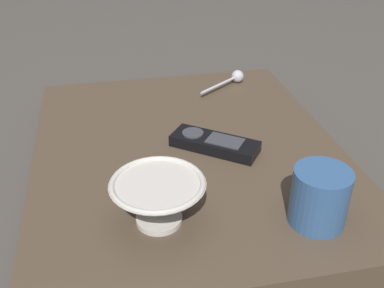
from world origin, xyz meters
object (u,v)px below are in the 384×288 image
coffee_mug (320,196)px  tv_remote_near (214,143)px  cereal_bowl (158,199)px  teaspoon (235,78)px

coffee_mug → tv_remote_near: size_ratio=0.62×
cereal_bowl → tv_remote_near: (0.12, 0.17, -0.03)m
teaspoon → tv_remote_near: size_ratio=0.76×
cereal_bowl → tv_remote_near: size_ratio=0.84×
coffee_mug → teaspoon: size_ratio=0.81×
coffee_mug → tv_remote_near: coffee_mug is taller
teaspoon → coffee_mug: bearing=-92.6°
cereal_bowl → teaspoon: size_ratio=1.10×
coffee_mug → teaspoon: (0.02, 0.48, -0.03)m
teaspoon → cereal_bowl: bearing=-118.3°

